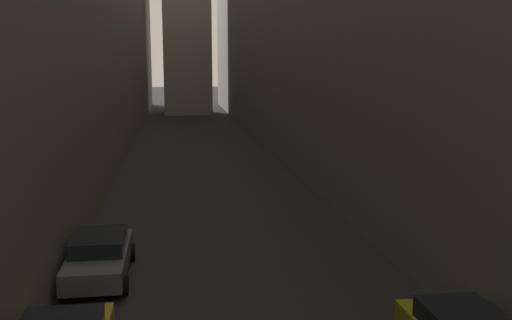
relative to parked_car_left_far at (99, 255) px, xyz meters
The scene contains 3 objects.
ground_plane 23.92m from the parked_car_left_far, 79.40° to the left, with size 264.00×264.00×0.00m, color #232326.
building_block_right 31.43m from the parked_car_left_far, 58.00° to the left, with size 12.07×108.00×19.77m, color slate.
parked_car_left_far is the anchor object (origin of this frame).
Camera 1 is at (-1.89, 6.28, 6.86)m, focal length 40.20 mm.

